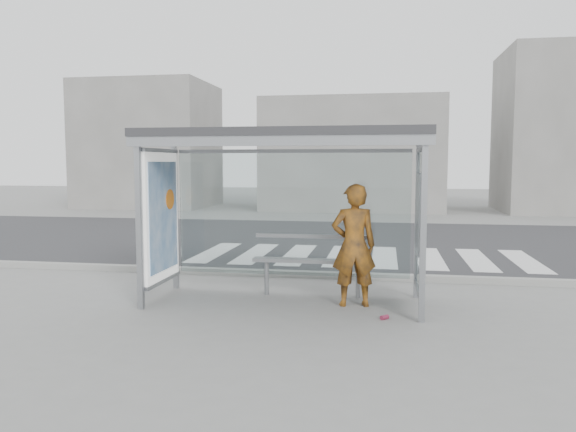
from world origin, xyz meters
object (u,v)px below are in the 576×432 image
object	(u,v)px
person	(354,245)
soda_can	(384,317)
bus_shelter	(261,173)
bench	(312,261)

from	to	relation	value
person	soda_can	size ratio (longest dim) A/B	15.43
person	soda_can	distance (m)	1.21
bus_shelter	person	size ratio (longest dim) A/B	2.33
person	soda_can	xyz separation A→B (m)	(0.46, -0.69, -0.88)
soda_can	bus_shelter	bearing A→B (deg)	158.85
bus_shelter	soda_can	bearing A→B (deg)	-21.15
bus_shelter	soda_can	distance (m)	2.81
bench	soda_can	size ratio (longest dim) A/B	16.00
person	bench	size ratio (longest dim) A/B	0.96
bus_shelter	bench	world-z (taller)	bus_shelter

